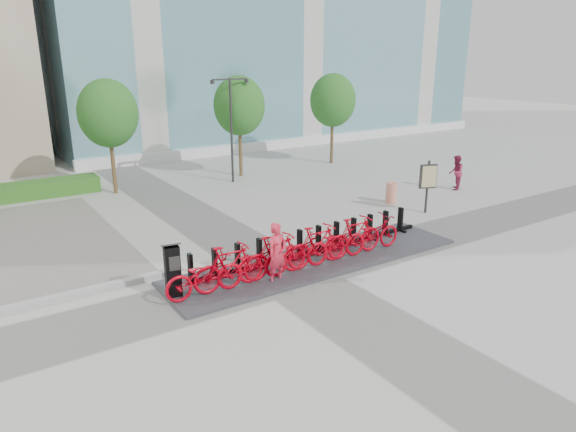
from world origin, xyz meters
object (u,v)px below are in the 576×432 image
bike_0 (204,275)px  pedestrian (456,173)px  map_sign (428,179)px  worker_red (277,253)px  kiosk (173,270)px  construction_barrel (391,193)px

bike_0 → pedestrian: bearing=-74.9°
bike_0 → map_sign: bearing=-78.8°
pedestrian → map_sign: 4.42m
worker_red → map_sign: bearing=4.0°
worker_red → pedestrian: size_ratio=1.06×
kiosk → worker_red: worker_red is taller
construction_barrel → bike_0: bearing=-159.5°
bike_0 → worker_red: 2.10m
bike_0 → construction_barrel: bearing=-69.5°
worker_red → construction_barrel: worker_red is taller
kiosk → map_sign: 11.37m
kiosk → construction_barrel: 11.64m
worker_red → map_sign: (8.48, 2.31, 0.54)m
bike_0 → kiosk: 0.81m
kiosk → pedestrian: (15.22, 3.49, 0.02)m
pedestrian → kiosk: bearing=-21.6°
construction_barrel → map_sign: size_ratio=0.42×
kiosk → pedestrian: 15.61m
kiosk → pedestrian: size_ratio=0.91×
construction_barrel → map_sign: 2.05m
bike_0 → construction_barrel: size_ratio=2.40×
pedestrian → map_sign: map_sign is taller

